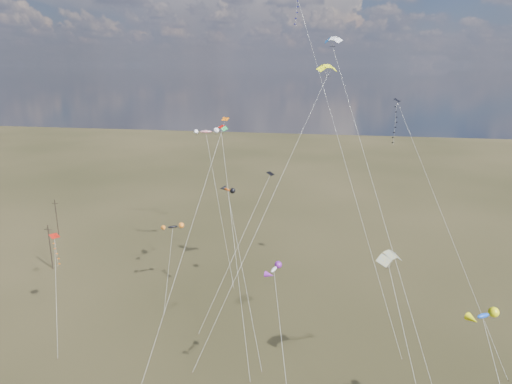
% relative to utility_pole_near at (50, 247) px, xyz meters
% --- Properties ---
extents(utility_pole_near, '(1.40, 0.20, 8.00)m').
position_rel_utility_pole_near_xyz_m(utility_pole_near, '(0.00, 0.00, 0.00)').
color(utility_pole_near, black).
rests_on(utility_pole_near, ground).
extents(utility_pole_far, '(1.40, 0.20, 8.00)m').
position_rel_utility_pole_near_xyz_m(utility_pole_far, '(-8.00, 14.00, 0.00)').
color(utility_pole_far, black).
rests_on(utility_pole_far, ground).
extents(diamond_black_high, '(12.76, 20.53, 29.48)m').
position_rel_utility_pole_near_xyz_m(diamond_black_high, '(56.11, 1.65, 20.69)').
color(diamond_black_high, black).
rests_on(diamond_black_high, ground).
extents(diamond_navy_tall, '(16.11, 20.00, 43.76)m').
position_rel_utility_pole_near_xyz_m(diamond_navy_tall, '(42.40, 2.09, 33.38)').
color(diamond_navy_tall, '#0C1B4A').
rests_on(diamond_navy_tall, ground).
extents(diamond_black_mid, '(8.42, 11.10, 19.77)m').
position_rel_utility_pole_near_xyz_m(diamond_black_mid, '(36.58, -6.96, 10.45)').
color(diamond_black_mid, black).
rests_on(diamond_black_mid, ground).
extents(diamond_red_low, '(5.27, 9.30, 12.43)m').
position_rel_utility_pole_near_xyz_m(diamond_red_low, '(11.52, -14.59, 5.74)').
color(diamond_red_low, '#B0160B').
rests_on(diamond_red_low, ground).
extents(diamond_orange_center, '(5.10, 22.46, 27.43)m').
position_rel_utility_pole_near_xyz_m(diamond_orange_center, '(31.57, -14.22, 14.42)').
color(diamond_orange_center, orange).
rests_on(diamond_orange_center, ground).
extents(parafoil_yellow, '(14.88, 19.21, 34.53)m').
position_rel_utility_pole_near_xyz_m(parafoil_yellow, '(45.74, -4.57, 29.61)').
color(parafoil_yellow, '#E6EE0E').
rests_on(parafoil_yellow, ground).
extents(parafoil_blue_white, '(14.07, 20.13, 37.71)m').
position_rel_utility_pole_near_xyz_m(parafoil_blue_white, '(46.46, -5.52, 32.74)').
color(parafoil_blue_white, '#1E5EA9').
rests_on(parafoil_blue_white, ground).
extents(parafoil_striped, '(5.84, 14.76, 16.93)m').
position_rel_utility_pole_near_xyz_m(parafoil_striped, '(53.15, -22.19, 12.09)').
color(parafoil_striped, '#EFB304').
rests_on(parafoil_striped, ground).
extents(parafoil_tricolor, '(9.17, 20.98, 26.18)m').
position_rel_utility_pole_near_xyz_m(parafoil_tricolor, '(31.41, -2.94, 21.36)').
color(parafoil_tricolor, '#F4AB06').
rests_on(parafoil_tricolor, ground).
extents(novelty_black_orange, '(3.03, 8.95, 10.81)m').
position_rel_utility_pole_near_xyz_m(novelty_black_orange, '(23.49, -3.10, 6.22)').
color(novelty_black_orange, black).
rests_on(novelty_black_orange, ground).
extents(novelty_orange_black, '(8.53, 14.87, 18.23)m').
position_rel_utility_pole_near_xyz_m(novelty_orange_black, '(33.23, -7.29, 13.59)').
color(novelty_orange_black, '#E7590D').
rests_on(novelty_orange_black, ground).
extents(novelty_white_purple, '(4.21, 10.47, 15.59)m').
position_rel_utility_pole_near_xyz_m(novelty_white_purple, '(42.24, -25.44, 11.04)').
color(novelty_white_purple, silver).
rests_on(novelty_white_purple, ground).
extents(novelty_redwhite_stripe, '(9.09, 11.34, 23.82)m').
position_rel_utility_pole_near_xyz_m(novelty_redwhite_stripe, '(25.60, 8.73, 19.08)').
color(novelty_redwhite_stripe, red).
rests_on(novelty_redwhite_stripe, ground).
extents(novelty_blue_yellow, '(4.52, 12.08, 14.35)m').
position_rel_utility_pole_near_xyz_m(novelty_blue_yellow, '(60.26, -28.22, 9.70)').
color(novelty_blue_yellow, blue).
rests_on(novelty_blue_yellow, ground).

